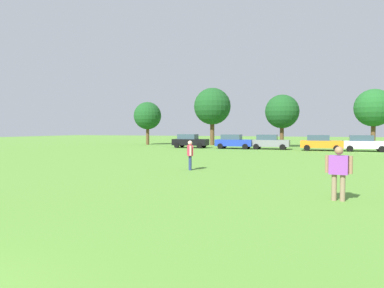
{
  "coord_description": "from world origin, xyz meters",
  "views": [
    {
      "loc": [
        5.74,
        -1.99,
        2.35
      ],
      "look_at": [
        1.98,
        8.39,
        1.88
      ],
      "focal_mm": 33.76,
      "sensor_mm": 36.0,
      "label": 1
    }
  ],
  "objects_px": {
    "tree_left": "(212,106)",
    "tree_far_right": "(374,108)",
    "parked_car_black_0": "(190,141)",
    "parked_car_blue_1": "(234,141)",
    "adult_bystander": "(339,169)",
    "parked_car_orange_3": "(321,143)",
    "bystander_near_trees": "(190,153)",
    "tree_far_left": "(148,116)",
    "parked_car_gray_2": "(269,142)",
    "parked_car_white_4": "(364,143)",
    "tree_right": "(282,112)"
  },
  "relations": [
    {
      "from": "parked_car_blue_1",
      "to": "parked_car_orange_3",
      "type": "bearing_deg",
      "value": -2.48
    },
    {
      "from": "adult_bystander",
      "to": "parked_car_gray_2",
      "type": "xyz_separation_m",
      "value": [
        -6.22,
        29.2,
        -0.2
      ]
    },
    {
      "from": "tree_left",
      "to": "tree_far_right",
      "type": "bearing_deg",
      "value": 1.47
    },
    {
      "from": "parked_car_gray_2",
      "to": "parked_car_white_4",
      "type": "xyz_separation_m",
      "value": [
        9.74,
        -0.72,
        0.0
      ]
    },
    {
      "from": "bystander_near_trees",
      "to": "parked_car_gray_2",
      "type": "distance_m",
      "value": 22.61
    },
    {
      "from": "parked_car_black_0",
      "to": "tree_far_left",
      "type": "xyz_separation_m",
      "value": [
        -8.95,
        6.22,
        3.39
      ]
    },
    {
      "from": "parked_car_gray_2",
      "to": "parked_car_blue_1",
      "type": "bearing_deg",
      "value": -175.16
    },
    {
      "from": "adult_bystander",
      "to": "tree_far_right",
      "type": "bearing_deg",
      "value": -88.73
    },
    {
      "from": "tree_left",
      "to": "tree_right",
      "type": "bearing_deg",
      "value": -14.07
    },
    {
      "from": "parked_car_white_4",
      "to": "tree_left",
      "type": "height_order",
      "value": "tree_left"
    },
    {
      "from": "parked_car_white_4",
      "to": "tree_left",
      "type": "distance_m",
      "value": 21.42
    },
    {
      "from": "parked_car_orange_3",
      "to": "tree_right",
      "type": "xyz_separation_m",
      "value": [
        -4.74,
        6.28,
        3.67
      ]
    },
    {
      "from": "parked_car_black_0",
      "to": "parked_car_blue_1",
      "type": "distance_m",
      "value": 5.56
    },
    {
      "from": "parked_car_orange_3",
      "to": "parked_car_white_4",
      "type": "distance_m",
      "value": 4.2
    },
    {
      "from": "parked_car_blue_1",
      "to": "parked_car_gray_2",
      "type": "relative_size",
      "value": 1.0
    },
    {
      "from": "tree_far_left",
      "to": "tree_left",
      "type": "height_order",
      "value": "tree_left"
    },
    {
      "from": "tree_far_left",
      "to": "tree_right",
      "type": "xyz_separation_m",
      "value": [
        19.42,
        -0.56,
        0.28
      ]
    },
    {
      "from": "parked_car_gray_2",
      "to": "parked_car_white_4",
      "type": "relative_size",
      "value": 1.0
    },
    {
      "from": "parked_car_black_0",
      "to": "parked_car_blue_1",
      "type": "height_order",
      "value": "same"
    },
    {
      "from": "bystander_near_trees",
      "to": "parked_car_blue_1",
      "type": "relative_size",
      "value": 0.39
    },
    {
      "from": "tree_far_left",
      "to": "tree_left",
      "type": "distance_m",
      "value": 9.66
    },
    {
      "from": "parked_car_orange_3",
      "to": "parked_car_white_4",
      "type": "bearing_deg",
      "value": 0.65
    },
    {
      "from": "bystander_near_trees",
      "to": "parked_car_orange_3",
      "type": "distance_m",
      "value": 22.87
    },
    {
      "from": "parked_car_orange_3",
      "to": "tree_far_right",
      "type": "distance_m",
      "value": 11.9
    },
    {
      "from": "parked_car_orange_3",
      "to": "tree_far_left",
      "type": "distance_m",
      "value": 25.33
    },
    {
      "from": "bystander_near_trees",
      "to": "tree_far_left",
      "type": "height_order",
      "value": "tree_far_left"
    },
    {
      "from": "tree_left",
      "to": "tree_right",
      "type": "relative_size",
      "value": 1.22
    },
    {
      "from": "parked_car_blue_1",
      "to": "parked_car_orange_3",
      "type": "height_order",
      "value": "same"
    },
    {
      "from": "parked_car_gray_2",
      "to": "parked_car_orange_3",
      "type": "bearing_deg",
      "value": -7.87
    },
    {
      "from": "tree_far_right",
      "to": "parked_car_black_0",
      "type": "bearing_deg",
      "value": -157.8
    },
    {
      "from": "parked_car_blue_1",
      "to": "parked_car_white_4",
      "type": "relative_size",
      "value": 1.0
    },
    {
      "from": "parked_car_blue_1",
      "to": "tree_far_right",
      "type": "distance_m",
      "value": 18.59
    },
    {
      "from": "parked_car_blue_1",
      "to": "parked_car_white_4",
      "type": "xyz_separation_m",
      "value": [
        13.84,
        -0.37,
        0.0
      ]
    },
    {
      "from": "parked_car_orange_3",
      "to": "tree_left",
      "type": "xyz_separation_m",
      "value": [
        -14.78,
        8.8,
        4.69
      ]
    },
    {
      "from": "adult_bystander",
      "to": "parked_car_white_4",
      "type": "xyz_separation_m",
      "value": [
        3.52,
        28.48,
        -0.2
      ]
    },
    {
      "from": "parked_car_orange_3",
      "to": "tree_far_left",
      "type": "bearing_deg",
      "value": 164.2
    },
    {
      "from": "tree_left",
      "to": "tree_far_right",
      "type": "height_order",
      "value": "tree_left"
    },
    {
      "from": "tree_far_right",
      "to": "parked_car_gray_2",
      "type": "bearing_deg",
      "value": -143.75
    },
    {
      "from": "tree_right",
      "to": "tree_far_right",
      "type": "bearing_deg",
      "value": 15.68
    },
    {
      "from": "tree_left",
      "to": "adult_bystander",
      "type": "bearing_deg",
      "value": -67.44
    },
    {
      "from": "tree_far_left",
      "to": "adult_bystander",
      "type": "bearing_deg",
      "value": -54.85
    },
    {
      "from": "adult_bystander",
      "to": "parked_car_black_0",
      "type": "relative_size",
      "value": 0.41
    },
    {
      "from": "parked_car_black_0",
      "to": "tree_far_right",
      "type": "distance_m",
      "value": 23.42
    },
    {
      "from": "parked_car_white_4",
      "to": "tree_right",
      "type": "bearing_deg",
      "value": 145.11
    },
    {
      "from": "adult_bystander",
      "to": "tree_far_right",
      "type": "relative_size",
      "value": 0.24
    },
    {
      "from": "parked_car_blue_1",
      "to": "tree_right",
      "type": "bearing_deg",
      "value": 50.06
    },
    {
      "from": "bystander_near_trees",
      "to": "parked_car_blue_1",
      "type": "distance_m",
      "value": 22.39
    },
    {
      "from": "tree_right",
      "to": "tree_far_right",
      "type": "xyz_separation_m",
      "value": [
        10.88,
        3.06,
        0.42
      ]
    },
    {
      "from": "tree_far_right",
      "to": "parked_car_white_4",
      "type": "bearing_deg",
      "value": -101.85
    },
    {
      "from": "tree_right",
      "to": "tree_far_right",
      "type": "distance_m",
      "value": 11.31
    }
  ]
}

